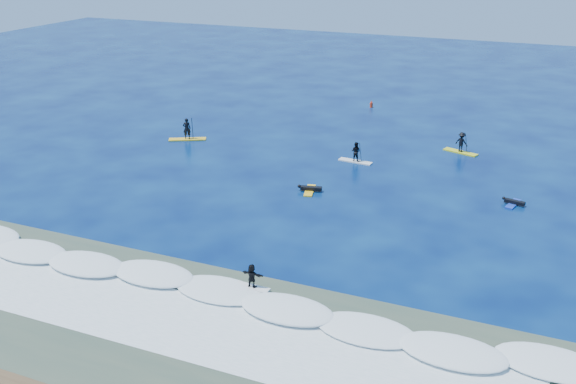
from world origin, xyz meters
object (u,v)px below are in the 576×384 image
at_px(sup_paddler_center, 356,154).
at_px(sup_paddler_right, 461,144).
at_px(prone_paddler_far, 513,203).
at_px(marker_buoy, 371,104).
at_px(sup_paddler_left, 187,132).
at_px(wave_surfer, 252,277).
at_px(prone_paddler_near, 310,189).

height_order(sup_paddler_center, sup_paddler_right, sup_paddler_right).
height_order(prone_paddler_far, marker_buoy, marker_buoy).
height_order(sup_paddler_left, sup_paddler_center, sup_paddler_left).
height_order(sup_paddler_right, wave_surfer, sup_paddler_right).
height_order(sup_paddler_left, prone_paddler_far, sup_paddler_left).
distance_m(sup_paddler_left, marker_buoy, 21.08).
distance_m(prone_paddler_far, marker_buoy, 26.81).
xyz_separation_m(prone_paddler_near, prone_paddler_far, (13.63, 3.10, -0.02)).
bearing_deg(sup_paddler_left, prone_paddler_far, -36.17).
bearing_deg(sup_paddler_center, wave_surfer, -81.39).
bearing_deg(sup_paddler_center, prone_paddler_far, -12.64).
bearing_deg(marker_buoy, wave_surfer, -83.14).
height_order(sup_paddler_right, marker_buoy, sup_paddler_right).
bearing_deg(prone_paddler_far, sup_paddler_left, 94.62).
bearing_deg(sup_paddler_right, prone_paddler_near, -104.54).
bearing_deg(wave_surfer, sup_paddler_left, 130.40).
bearing_deg(sup_paddler_center, prone_paddler_near, -93.04).
height_order(sup_paddler_left, sup_paddler_right, sup_paddler_left).
bearing_deg(prone_paddler_near, sup_paddler_left, 50.39).
bearing_deg(marker_buoy, sup_paddler_left, -124.62).
distance_m(sup_paddler_right, prone_paddler_far, 11.10).
relative_size(sup_paddler_center, prone_paddler_near, 1.23).
xyz_separation_m(prone_paddler_near, marker_buoy, (-2.47, 24.54, 0.17)).
xyz_separation_m(sup_paddler_right, wave_surfer, (-6.42, -26.93, -0.01)).
bearing_deg(prone_paddler_far, marker_buoy, 49.82).
bearing_deg(prone_paddler_near, wave_surfer, 175.66).
xyz_separation_m(prone_paddler_far, marker_buoy, (-16.10, 21.44, 0.19)).
distance_m(sup_paddler_center, marker_buoy, 17.64).
xyz_separation_m(sup_paddler_right, marker_buoy, (-11.05, 11.57, -0.47)).
relative_size(sup_paddler_left, marker_buoy, 4.34).
bearing_deg(sup_paddler_left, sup_paddler_center, -27.57).
height_order(sup_paddler_center, wave_surfer, sup_paddler_center).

